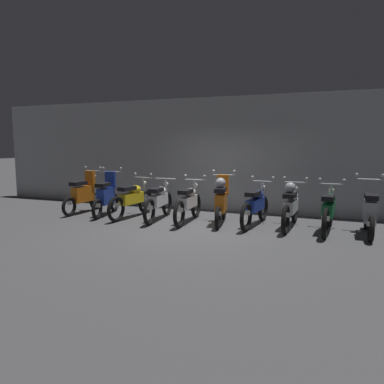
% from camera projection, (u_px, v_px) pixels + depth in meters
% --- Properties ---
extents(ground_plane, '(80.00, 80.00, 0.00)m').
position_uv_depth(ground_plane, '(194.00, 229.00, 8.38)').
color(ground_plane, '#4C4C4F').
extents(back_wall, '(16.00, 0.30, 3.27)m').
position_uv_depth(back_wall, '(227.00, 154.00, 10.65)').
color(back_wall, '#9EA0A3').
rests_on(back_wall, ground).
extents(motorbike_slot_0, '(0.59, 1.68, 1.29)m').
position_uv_depth(motorbike_slot_0, '(84.00, 194.00, 10.36)').
color(motorbike_slot_0, black).
rests_on(motorbike_slot_0, ground).
extents(motorbike_slot_1, '(0.59, 1.67, 1.29)m').
position_uv_depth(motorbike_slot_1, '(106.00, 196.00, 10.01)').
color(motorbike_slot_1, black).
rests_on(motorbike_slot_1, ground).
extents(motorbike_slot_2, '(0.59, 1.95, 1.15)m').
position_uv_depth(motorbike_slot_2, '(132.00, 199.00, 9.69)').
color(motorbike_slot_2, black).
rests_on(motorbike_slot_2, ground).
extents(motorbike_slot_3, '(0.56, 1.95, 1.03)m').
position_uv_depth(motorbike_slot_3, '(159.00, 201.00, 9.37)').
color(motorbike_slot_3, black).
rests_on(motorbike_slot_3, ground).
extents(motorbike_slot_4, '(0.59, 1.95, 1.15)m').
position_uv_depth(motorbike_slot_4, '(188.00, 203.00, 9.07)').
color(motorbike_slot_4, black).
rests_on(motorbike_slot_4, ground).
extents(motorbike_slot_5, '(0.58, 1.67, 1.29)m').
position_uv_depth(motorbike_slot_5, '(221.00, 201.00, 8.88)').
color(motorbike_slot_5, black).
rests_on(motorbike_slot_5, ground).
extents(motorbike_slot_6, '(0.59, 1.95, 1.15)m').
position_uv_depth(motorbike_slot_6, '(256.00, 205.00, 8.68)').
color(motorbike_slot_6, black).
rests_on(motorbike_slot_6, ground).
extents(motorbike_slot_7, '(0.59, 1.95, 1.15)m').
position_uv_depth(motorbike_slot_7, '(291.00, 206.00, 8.42)').
color(motorbike_slot_7, black).
rests_on(motorbike_slot_7, ground).
extents(motorbike_slot_8, '(0.59, 1.95, 1.15)m').
position_uv_depth(motorbike_slot_8, '(329.00, 210.00, 8.05)').
color(motorbike_slot_8, black).
rests_on(motorbike_slot_8, ground).
extents(motorbike_slot_9, '(0.59, 1.68, 1.29)m').
position_uv_depth(motorbike_slot_9, '(369.00, 211.00, 7.76)').
color(motorbike_slot_9, black).
rests_on(motorbike_slot_9, ground).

